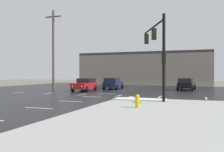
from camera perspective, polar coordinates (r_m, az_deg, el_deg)
The scene contains 11 objects.
ground_plane at distance 24.64m, azimuth -2.87°, elevation -4.51°, with size 120.00×120.00×0.00m, color slate.
road_asphalt at distance 24.64m, azimuth -2.87°, elevation -4.49°, with size 44.00×44.00×0.02m, color black.
snow_strip_curbside at distance 19.32m, azimuth 6.49°, elevation -5.38°, with size 4.00×1.60×0.06m, color white.
lane_markings at distance 22.93m, azimuth -1.37°, elevation -4.83°, with size 36.15×36.15×0.01m.
traffic_signal_mast at distance 19.77m, azimuth 10.57°, elevation 7.05°, with size 2.72×5.84×6.36m.
fire_hydrant at distance 14.57m, azimuth 5.95°, elevation -5.83°, with size 0.48×0.26×0.79m.
strip_building_background at distance 50.75m, azimuth 7.66°, elevation 1.68°, with size 25.98×8.00×6.46m.
sedan_navy at distance 34.13m, azimuth 0.25°, elevation -1.70°, with size 2.22×4.61×1.58m.
sedan_black at distance 33.67m, azimuth 16.97°, elevation -1.75°, with size 2.34×4.65×1.58m.
sedan_red at distance 30.79m, azimuth -6.33°, elevation -1.93°, with size 2.23×4.62×1.58m.
utility_pole_far at distance 32.44m, azimuth -13.55°, elevation 6.18°, with size 2.20×0.28×10.31m.
Camera 1 is at (9.24, -22.75, 2.13)m, focal length 39.16 mm.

